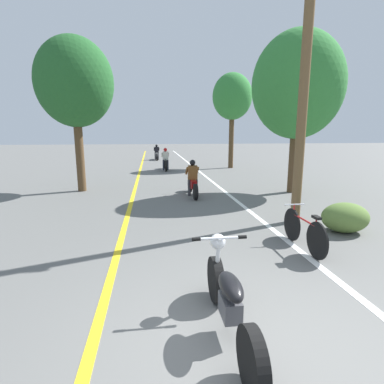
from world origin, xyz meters
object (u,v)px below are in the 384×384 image
(motorcycle_rider_lead, at_px, (193,182))
(motorcycle_rider_far, at_px, (157,154))
(roadside_tree_right_far, at_px, (232,97))
(motorcycle_foreground, at_px, (229,300))
(roadside_tree_right_near, at_px, (298,86))
(roadside_tree_left, at_px, (75,83))
(utility_pole, at_px, (304,84))
(bicycle_parked, at_px, (304,231))
(motorcycle_rider_mid, at_px, (166,162))

(motorcycle_rider_lead, bearing_deg, motorcycle_rider_far, 93.81)
(roadside_tree_right_far, bearing_deg, motorcycle_foreground, -105.09)
(roadside_tree_right_near, bearing_deg, roadside_tree_left, 170.53)
(roadside_tree_right_far, bearing_deg, roadside_tree_right_near, -88.72)
(utility_pole, relative_size, motorcycle_rider_far, 3.40)
(motorcycle_rider_lead, bearing_deg, bicycle_parked, -74.96)
(motorcycle_rider_mid, distance_m, bicycle_parked, 13.55)
(motorcycle_foreground, height_order, bicycle_parked, motorcycle_foreground)
(motorcycle_rider_mid, height_order, motorcycle_rider_far, motorcycle_rider_mid)
(roadside_tree_left, height_order, bicycle_parked, roadside_tree_left)
(motorcycle_rider_far, bearing_deg, utility_pole, -80.33)
(roadside_tree_right_near, height_order, roadside_tree_right_far, roadside_tree_right_far)
(roadside_tree_right_near, relative_size, bicycle_parked, 3.50)
(motorcycle_foreground, bearing_deg, motorcycle_rider_far, 90.86)
(roadside_tree_left, bearing_deg, motorcycle_rider_mid, 60.29)
(roadside_tree_right_far, bearing_deg, motorcycle_rider_mid, -171.63)
(roadside_tree_right_near, distance_m, bicycle_parked, 7.10)
(utility_pole, distance_m, motorcycle_rider_mid, 12.28)
(roadside_tree_right_near, bearing_deg, motorcycle_rider_lead, -178.57)
(utility_pole, bearing_deg, motorcycle_rider_far, 99.67)
(roadside_tree_right_near, height_order, motorcycle_rider_lead, roadside_tree_right_near)
(bicycle_parked, bearing_deg, roadside_tree_left, 129.57)
(motorcycle_foreground, bearing_deg, roadside_tree_right_near, 59.83)
(roadside_tree_right_far, height_order, motorcycle_rider_lead, roadside_tree_right_far)
(utility_pole, relative_size, roadside_tree_right_far, 1.12)
(utility_pole, xyz_separation_m, roadside_tree_right_near, (1.73, 3.80, 0.54))
(utility_pole, xyz_separation_m, motorcycle_foreground, (-2.87, -4.11, -3.04))
(bicycle_parked, bearing_deg, motorcycle_foreground, -132.79)
(motorcycle_foreground, relative_size, motorcycle_rider_lead, 1.04)
(roadside_tree_right_near, distance_m, roadside_tree_right_far, 8.45)
(roadside_tree_right_far, distance_m, motorcycle_rider_mid, 5.94)
(roadside_tree_left, relative_size, bicycle_parked, 3.41)
(roadside_tree_right_far, relative_size, roadside_tree_left, 1.04)
(roadside_tree_right_far, xyz_separation_m, motorcycle_rider_mid, (-4.36, -0.64, -3.99))
(motorcycle_foreground, height_order, motorcycle_rider_far, motorcycle_rider_far)
(utility_pole, height_order, motorcycle_rider_mid, utility_pole)
(roadside_tree_left, relative_size, motorcycle_foreground, 2.71)
(roadside_tree_right_far, distance_m, motorcycle_rider_lead, 10.15)
(roadside_tree_left, xyz_separation_m, motorcycle_rider_far, (3.27, 13.70, -3.63))
(roadside_tree_right_far, relative_size, motorcycle_foreground, 2.81)
(motorcycle_rider_lead, bearing_deg, motorcycle_foreground, -94.85)
(motorcycle_foreground, xyz_separation_m, motorcycle_rider_far, (-0.35, 22.98, 0.08))
(roadside_tree_left, bearing_deg, roadside_tree_right_near, -9.47)
(utility_pole, distance_m, roadside_tree_right_near, 4.21)
(motorcycle_rider_mid, bearing_deg, motorcycle_foreground, -90.18)
(motorcycle_rider_mid, xyz_separation_m, motorcycle_rider_far, (-0.40, 7.28, -0.02))
(roadside_tree_right_far, height_order, motorcycle_rider_far, roadside_tree_right_far)
(utility_pole, relative_size, motorcycle_rider_mid, 3.28)
(roadside_tree_right_far, bearing_deg, bicycle_parked, -99.18)
(motorcycle_rider_mid, bearing_deg, utility_pole, -76.34)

